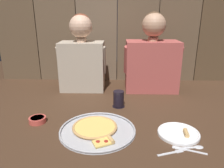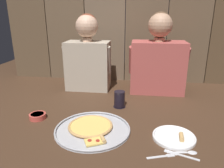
# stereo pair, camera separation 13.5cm
# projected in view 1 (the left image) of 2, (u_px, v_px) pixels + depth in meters

# --- Properties ---
(ground_plane) EXTENTS (3.20, 3.20, 0.00)m
(ground_plane) POSITION_uv_depth(u_px,v_px,m) (117.00, 117.00, 1.31)
(ground_plane) COLOR #422B1C
(pizza_tray) EXTENTS (0.41, 0.41, 0.03)m
(pizza_tray) POSITION_uv_depth(u_px,v_px,m) (97.00, 129.00, 1.15)
(pizza_tray) COLOR #B2B2B7
(pizza_tray) RESTS_ON ground
(dinner_plate) EXTENTS (0.22, 0.22, 0.03)m
(dinner_plate) POSITION_uv_depth(u_px,v_px,m) (179.00, 133.00, 1.11)
(dinner_plate) COLOR white
(dinner_plate) RESTS_ON ground
(drinking_glass) EXTENTS (0.08, 0.08, 0.11)m
(drinking_glass) POSITION_uv_depth(u_px,v_px,m) (119.00, 99.00, 1.44)
(drinking_glass) COLOR black
(drinking_glass) RESTS_ON ground
(dipping_bowl) EXTENTS (0.10, 0.10, 0.03)m
(dipping_bowl) POSITION_uv_depth(u_px,v_px,m) (38.00, 120.00, 1.24)
(dipping_bowl) COLOR #CC4C42
(dipping_bowl) RESTS_ON ground
(table_fork) EXTENTS (0.13, 0.06, 0.01)m
(table_fork) POSITION_uv_depth(u_px,v_px,m) (172.00, 153.00, 0.97)
(table_fork) COLOR silver
(table_fork) RESTS_ON ground
(table_knife) EXTENTS (0.15, 0.07, 0.01)m
(table_knife) POSITION_uv_depth(u_px,v_px,m) (189.00, 150.00, 0.98)
(table_knife) COLOR silver
(table_knife) RESTS_ON ground
(table_spoon) EXTENTS (0.14, 0.04, 0.01)m
(table_spoon) POSITION_uv_depth(u_px,v_px,m) (194.00, 147.00, 1.00)
(table_spoon) COLOR silver
(table_spoon) RESTS_ON ground
(diner_left) EXTENTS (0.39, 0.22, 0.61)m
(diner_left) POSITION_uv_depth(u_px,v_px,m) (82.00, 56.00, 1.71)
(diner_left) COLOR #B2A38E
(diner_left) RESTS_ON ground
(diner_right) EXTENTS (0.45, 0.24, 0.62)m
(diner_right) POSITION_uv_depth(u_px,v_px,m) (152.00, 57.00, 1.70)
(diner_right) COLOR #AD4C47
(diner_right) RESTS_ON ground
(wooden_backdrop_wall) EXTENTS (2.19, 0.03, 1.42)m
(wooden_backdrop_wall) POSITION_uv_depth(u_px,v_px,m) (117.00, 1.00, 1.84)
(wooden_backdrop_wall) COLOR brown
(wooden_backdrop_wall) RESTS_ON ground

